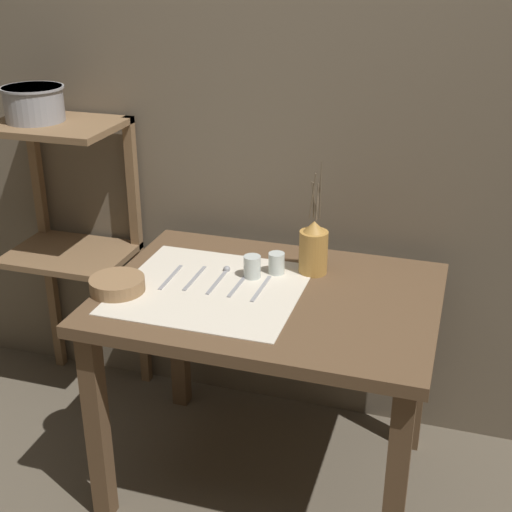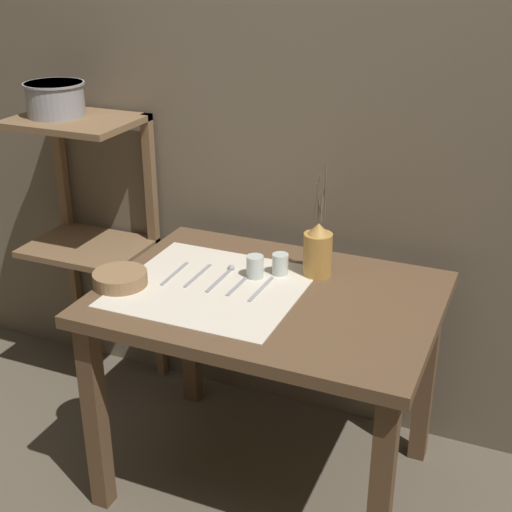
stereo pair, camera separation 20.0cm
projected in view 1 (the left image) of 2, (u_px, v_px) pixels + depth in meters
name	position (u px, v px, depth m)	size (l,w,h in m)	color
ground_plane	(268.00, 476.00, 2.54)	(12.00, 12.00, 0.00)	brown
stone_wall_back	(310.00, 112.00, 2.48)	(7.00, 0.06, 2.40)	#6B5E4C
wooden_table	(269.00, 322.00, 2.28)	(1.05, 0.78, 0.74)	brown
wooden_shelf_unit	(71.00, 210.00, 2.73)	(0.46, 0.35, 1.15)	brown
linen_cloth	(211.00, 288.00, 2.26)	(0.57, 0.54, 0.00)	beige
pitcher_with_flowers	(313.00, 249.00, 2.34)	(0.09, 0.09, 0.38)	#B7843D
wooden_bowl	(117.00, 285.00, 2.24)	(0.17, 0.17, 0.05)	#8E6B47
glass_tumbler_near	(252.00, 267.00, 2.32)	(0.06, 0.06, 0.07)	silver
glass_tumbler_far	(277.00, 263.00, 2.35)	(0.05, 0.05, 0.07)	silver
fork_outer	(171.00, 277.00, 2.33)	(0.02, 0.18, 0.00)	#939399
knife_center	(195.00, 278.00, 2.32)	(0.01, 0.18, 0.00)	#939399
spoon_outer	(223.00, 274.00, 2.35)	(0.02, 0.20, 0.02)	#939399
spoon_inner	(245.00, 277.00, 2.33)	(0.02, 0.20, 0.02)	#939399
fork_inner	(261.00, 289.00, 2.25)	(0.02, 0.18, 0.00)	#939399
metal_pot_large	(34.00, 103.00, 2.54)	(0.22, 0.22, 0.12)	#939399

